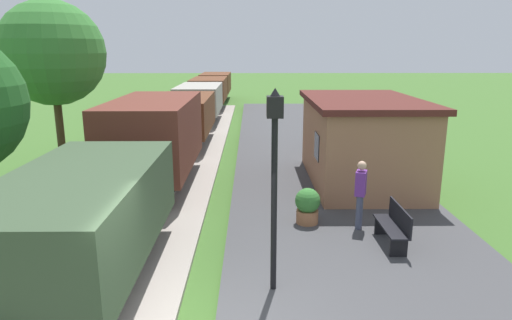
# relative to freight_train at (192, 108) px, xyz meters

# --- Properties ---
(freight_train) EXTENTS (2.50, 39.20, 2.72)m
(freight_train) POSITION_rel_freight_train_xyz_m (0.00, 0.00, 0.00)
(freight_train) COLOR #384C33
(freight_train) RESTS_ON rail_near
(station_hut) EXTENTS (3.50, 5.80, 2.78)m
(station_hut) POSITION_rel_freight_train_xyz_m (6.80, -9.57, 0.20)
(station_hut) COLOR #9E6B4C
(station_hut) RESTS_ON platform_slab
(bench_near_hut) EXTENTS (0.42, 1.50, 0.91)m
(bench_near_hut) POSITION_rel_freight_train_xyz_m (6.41, -14.63, -0.73)
(bench_near_hut) COLOR black
(bench_near_hut) RESTS_ON platform_slab
(bench_down_platform) EXTENTS (0.42, 1.50, 0.91)m
(bench_down_platform) POSITION_rel_freight_train_xyz_m (6.41, -4.20, -0.73)
(bench_down_platform) COLOR black
(bench_down_platform) RESTS_ON platform_slab
(person_waiting) EXTENTS (0.36, 0.44, 1.71)m
(person_waiting) POSITION_rel_freight_train_xyz_m (5.85, -13.64, -0.27)
(person_waiting) COLOR #474C66
(person_waiting) RESTS_ON platform_slab
(potted_planter) EXTENTS (0.64, 0.64, 0.92)m
(potted_planter) POSITION_rel_freight_train_xyz_m (4.62, -13.29, -0.73)
(potted_planter) COLOR #9E6642
(potted_planter) RESTS_ON platform_slab
(lamp_post_near) EXTENTS (0.28, 0.28, 3.70)m
(lamp_post_near) POSITION_rel_freight_train_xyz_m (3.60, -16.52, 1.35)
(lamp_post_near) COLOR black
(lamp_post_near) RESTS_ON platform_slab
(tree_trackside_far) EXTENTS (3.71, 3.71, 6.27)m
(tree_trackside_far) POSITION_rel_freight_train_xyz_m (-3.89, -7.53, 2.95)
(tree_trackside_far) COLOR #4C3823
(tree_trackside_far) RESTS_ON ground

